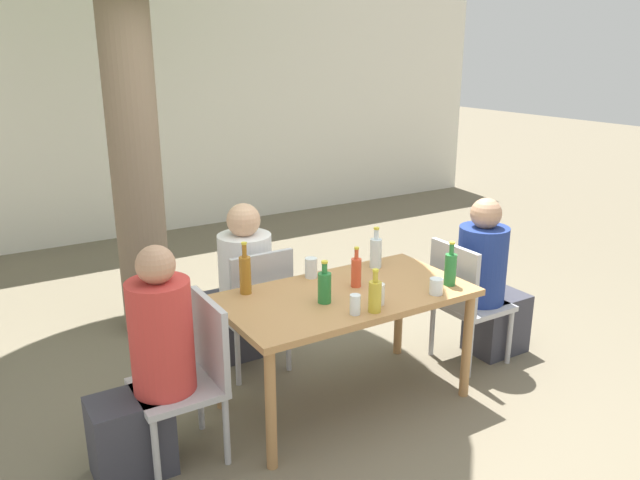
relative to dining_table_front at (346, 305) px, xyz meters
name	(u,v)px	position (x,y,z in m)	size (l,w,h in m)	color
ground_plane	(345,401)	(0.00, 0.00, -0.66)	(30.00, 30.00, 0.00)	#706651
cafe_building_wall	(134,116)	(0.00, 4.38, 0.74)	(10.00, 0.08, 2.80)	white
dining_table_front	(346,305)	(0.00, 0.00, 0.00)	(1.51, 0.81, 0.74)	#B27F4C
patio_chair_0	(192,371)	(-0.98, 0.00, -0.16)	(0.44, 0.44, 0.89)	#B2B2B7
patio_chair_1	(464,297)	(0.98, 0.00, -0.16)	(0.44, 0.44, 0.89)	#B2B2B7
patio_chair_2	(256,304)	(-0.30, 0.63, -0.16)	(0.44, 0.44, 0.89)	#B2B2B7
person_seated_0	(148,374)	(-1.22, 0.00, -0.11)	(0.56, 0.32, 1.23)	#383842
person_seated_1	(489,287)	(1.22, 0.00, -0.13)	(0.57, 0.34, 1.18)	#383842
person_seated_2	(241,290)	(-0.30, 0.87, -0.13)	(0.37, 0.58, 1.16)	#383842
oil_cruet_0	(375,295)	(-0.02, -0.32, 0.18)	(0.07, 0.07, 0.25)	gold
green_bottle_1	(325,287)	(-0.19, -0.06, 0.18)	(0.08, 0.08, 0.25)	#287A38
water_bottle_2	(376,252)	(0.42, 0.27, 0.19)	(0.08, 0.08, 0.28)	silver
amber_bottle_3	(245,274)	(-0.52, 0.30, 0.21)	(0.07, 0.07, 0.32)	#9E661E
soda_bottle_4	(356,271)	(0.11, 0.05, 0.18)	(0.06, 0.06, 0.25)	#DB4C2D
green_bottle_5	(450,268)	(0.62, -0.23, 0.19)	(0.07, 0.07, 0.28)	#287A38
drinking_glass_0	(355,305)	(-0.13, -0.29, 0.14)	(0.06, 0.06, 0.11)	white
drinking_glass_1	(436,286)	(0.44, -0.30, 0.13)	(0.08, 0.08, 0.10)	white
drinking_glass_2	(379,294)	(0.06, -0.25, 0.15)	(0.07, 0.07, 0.12)	silver
drinking_glass_3	(311,268)	(-0.05, 0.33, 0.15)	(0.08, 0.08, 0.13)	white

